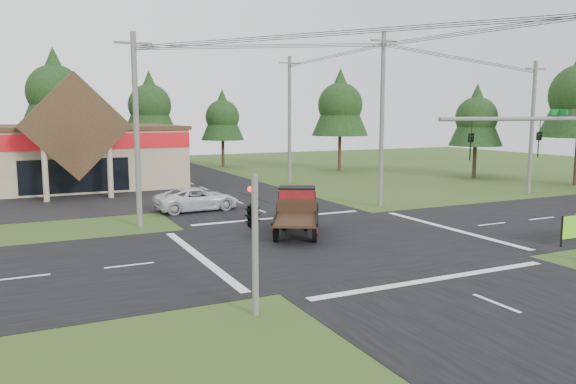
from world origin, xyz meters
TOP-DOWN VIEW (x-y plane):
  - ground at (0.00, 0.00)m, footprint 120.00×120.00m
  - road_ns at (0.00, 0.00)m, footprint 12.00×120.00m
  - road_ew at (0.00, 0.00)m, footprint 120.00×12.00m
  - parking_apron at (-14.00, 19.00)m, footprint 28.00×14.00m
  - traffic_signal_mast at (5.82, -7.50)m, footprint 8.12×0.24m
  - traffic_signal_corner at (-7.50, -7.32)m, footprint 0.53×2.48m
  - utility_pole_nw at (-8.00, 8.00)m, footprint 2.00×0.30m
  - utility_pole_ne at (8.00, 8.00)m, footprint 2.00×0.30m
  - utility_pole_far at (22.00, 8.00)m, footprint 2.00×0.30m
  - utility_pole_n at (8.00, 22.00)m, footprint 2.00×0.30m
  - tree_row_c at (-10.00, 41.00)m, footprint 7.28×7.28m
  - tree_row_d at (0.00, 42.00)m, footprint 6.16×6.16m
  - tree_row_e at (8.00, 40.00)m, footprint 5.04×5.04m
  - tree_side_ne at (18.00, 30.00)m, footprint 6.16×6.16m
  - tree_side_e_near at (26.00, 18.00)m, footprint 5.04×5.04m
  - antique_flatbed_truck at (-1.14, 2.38)m, footprint 4.66×6.08m
  - white_pickup at (-3.63, 11.72)m, footprint 5.54×2.85m

SIDE VIEW (x-z plane):
  - ground at x=0.00m, z-range 0.00..0.00m
  - road_ns at x=0.00m, z-range 0.00..0.02m
  - road_ew at x=0.00m, z-range 0.00..0.02m
  - parking_apron at x=-14.00m, z-range 0.00..0.03m
  - white_pickup at x=-3.63m, z-range 0.00..1.50m
  - antique_flatbed_truck at x=-1.14m, z-range 0.00..2.40m
  - traffic_signal_corner at x=-7.50m, z-range 1.32..5.72m
  - traffic_signal_mast at x=5.82m, z-range 0.93..7.93m
  - utility_pole_far at x=22.00m, z-range 0.14..10.34m
  - utility_pole_nw at x=-8.00m, z-range 0.14..10.64m
  - utility_pole_n at x=8.00m, z-range 0.14..11.34m
  - utility_pole_ne at x=8.00m, z-range 0.14..11.64m
  - tree_row_e at x=8.00m, z-range 1.49..10.58m
  - tree_side_e_near at x=26.00m, z-range 1.49..10.58m
  - tree_row_d at x=0.00m, z-range 1.82..12.93m
  - tree_side_ne at x=18.00m, z-range 1.82..12.93m
  - tree_row_c at x=-10.00m, z-range 2.16..15.29m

